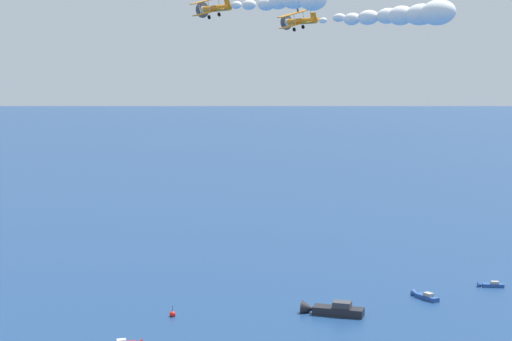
% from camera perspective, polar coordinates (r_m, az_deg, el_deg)
% --- Properties ---
extents(motorboat_far_stbd, '(2.08, 5.34, 1.51)m').
position_cam_1_polar(motorboat_far_stbd, '(176.40, 15.59, -7.50)').
color(motorboat_far_stbd, '#23478C').
rests_on(motorboat_far_stbd, ground_plane).
extents(motorboat_offshore, '(5.41, 5.63, 1.80)m').
position_cam_1_polar(motorboat_offshore, '(164.80, 11.34, -8.37)').
color(motorboat_offshore, '#23478C').
rests_on(motorboat_offshore, ground_plane).
extents(motorboat_outer_ring_c, '(3.53, 11.31, 3.24)m').
position_cam_1_polar(motorboat_outer_ring_c, '(152.08, 5.03, -9.40)').
color(motorboat_outer_ring_c, black).
rests_on(motorboat_outer_ring_c, ground_plane).
extents(marker_buoy, '(1.10, 1.10, 2.10)m').
position_cam_1_polar(marker_buoy, '(151.21, -5.70, -9.70)').
color(marker_buoy, red).
rests_on(marker_buoy, ground_plane).
extents(biplane_lead, '(6.66, 6.86, 3.73)m').
position_cam_1_polar(biplane_lead, '(120.03, -2.83, 11.00)').
color(biplane_lead, orange).
extents(smoke_trail_lead, '(12.60, 15.87, 3.25)m').
position_cam_1_polar(smoke_trail_lead, '(107.57, 2.36, 11.43)').
color(smoke_trail_lead, white).
extents(biplane_wingman, '(6.66, 6.86, 3.73)m').
position_cam_1_polar(biplane_wingman, '(125.59, 2.98, 10.16)').
color(biplane_wingman, orange).
extents(wingwalker_wingman, '(1.22, 0.97, 1.52)m').
position_cam_1_polar(wingwalker_wingman, '(125.39, 2.80, 11.12)').
color(wingwalker_wingman, '#1E4CB2').
extents(smoke_trail_wingman, '(17.26, 20.53, 3.89)m').
position_cam_1_polar(smoke_trail_wingman, '(110.60, 10.28, 10.38)').
color(smoke_trail_wingman, white).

